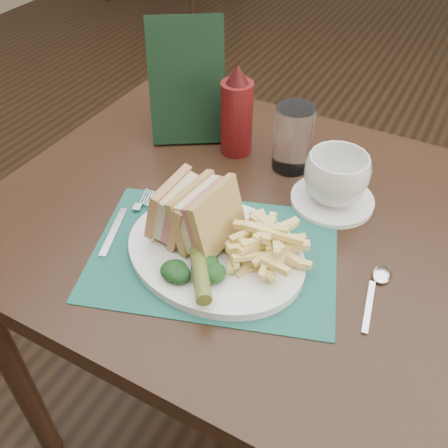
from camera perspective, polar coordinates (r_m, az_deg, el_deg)
name	(u,v)px	position (r m, az deg, el deg)	size (l,w,h in m)	color
floor	(304,292)	(1.76, 9.13, -7.71)	(7.00, 7.00, 0.00)	black
table_main	(241,334)	(1.17, 1.90, -12.41)	(0.90, 0.75, 0.75)	black
placemat	(214,254)	(0.81, -1.11, -3.41)	(0.39, 0.28, 0.00)	#1B584E
plate	(215,252)	(0.80, -1.03, -3.27)	(0.30, 0.24, 0.01)	white
sandwich_half_a	(168,204)	(0.80, -6.41, 2.29)	(0.06, 0.10, 0.09)	tan
sandwich_half_b	(197,210)	(0.78, -3.14, 1.56)	(0.06, 0.11, 0.10)	tan
kale_garnish	(195,269)	(0.75, -3.36, -5.16)	(0.11, 0.08, 0.03)	#123416
pickle_spear	(200,270)	(0.73, -2.79, -5.25)	(0.02, 0.02, 0.12)	#516225
fries_pile	(262,242)	(0.76, 4.40, -2.01)	(0.18, 0.20, 0.06)	#FDE17E
fork	(124,219)	(0.88, -11.34, 0.54)	(0.03, 0.17, 0.01)	silver
spoon	(374,293)	(0.78, 16.76, -7.60)	(0.03, 0.15, 0.01)	silver
saucer	(332,200)	(0.93, 12.24, 2.71)	(0.15, 0.15, 0.01)	white
coffee_cup	(336,178)	(0.90, 12.69, 5.17)	(0.11, 0.11, 0.09)	white
drinking_glass	(293,138)	(0.97, 7.88, 9.68)	(0.07, 0.07, 0.13)	white
ketchup_bottle	(237,110)	(0.99, 1.47, 12.87)	(0.06, 0.06, 0.19)	#560E0F
check_presenter	(187,82)	(1.04, -4.25, 15.92)	(0.15, 0.02, 0.25)	black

